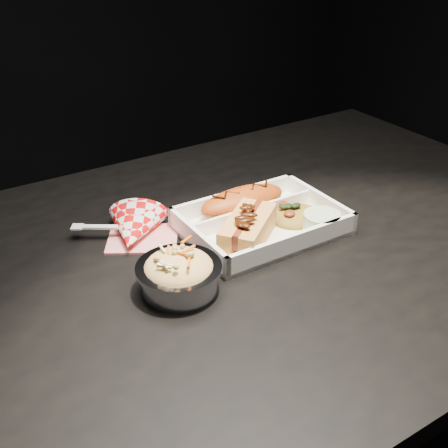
% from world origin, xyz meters
% --- Properties ---
extents(dining_table, '(1.20, 0.80, 0.75)m').
position_xyz_m(dining_table, '(0.00, 0.00, 0.66)').
color(dining_table, black).
rests_on(dining_table, ground).
extents(food_tray, '(0.25, 0.18, 0.04)m').
position_xyz_m(food_tray, '(0.03, 0.02, 0.76)').
color(food_tray, white).
rests_on(food_tray, dining_table).
extents(fried_pastry, '(0.16, 0.07, 0.05)m').
position_xyz_m(fried_pastry, '(0.03, 0.07, 0.78)').
color(fried_pastry, '#B74712').
rests_on(fried_pastry, food_tray).
extents(hotdog, '(0.14, 0.12, 0.06)m').
position_xyz_m(hotdog, '(-0.02, -0.01, 0.78)').
color(hotdog, '#E8A14F').
rests_on(hotdog, food_tray).
extents(fried_rice_mound, '(0.09, 0.07, 0.03)m').
position_xyz_m(fried_rice_mound, '(0.09, 0.00, 0.77)').
color(fried_rice_mound, olive).
rests_on(fried_rice_mound, food_tray).
extents(cupcake_liner, '(0.06, 0.06, 0.03)m').
position_xyz_m(cupcake_liner, '(0.10, -0.05, 0.77)').
color(cupcake_liner, '#B9D6A1').
rests_on(cupcake_liner, food_tray).
extents(foil_coleslaw_cup, '(0.12, 0.12, 0.07)m').
position_xyz_m(foil_coleslaw_cup, '(-0.17, -0.06, 0.78)').
color(foil_coleslaw_cup, silver).
rests_on(foil_coleslaw_cup, dining_table).
extents(napkin_fork, '(0.17, 0.15, 0.10)m').
position_xyz_m(napkin_fork, '(-0.16, 0.10, 0.77)').
color(napkin_fork, red).
rests_on(napkin_fork, dining_table).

